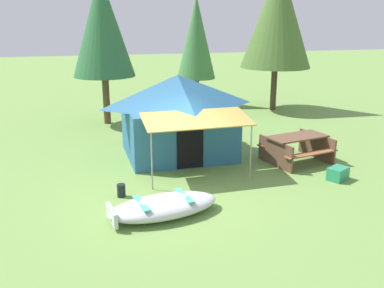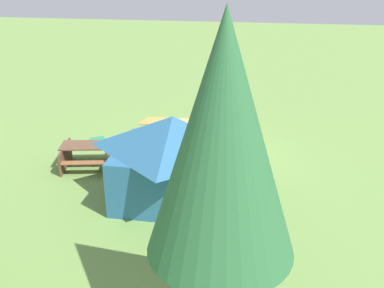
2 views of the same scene
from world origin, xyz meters
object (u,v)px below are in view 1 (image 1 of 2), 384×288
beached_rowboat (163,206)px  fuel_can (121,190)px  pine_tree_back_left (102,26)px  pine_tree_back_right (278,16)px  canvas_cabin_tent (178,114)px  cooler_box (338,174)px  picnic_table (297,146)px  pine_tree_far_center (196,38)px

beached_rowboat → fuel_can: (-0.77, 1.23, -0.06)m
pine_tree_back_left → pine_tree_back_right: bearing=5.9°
canvas_cabin_tent → pine_tree_back_left: 5.64m
cooler_box → pine_tree_back_right: bearing=76.0°
picnic_table → pine_tree_back_right: (2.51, 7.00, 3.66)m
canvas_cabin_tent → pine_tree_far_center: (2.58, 7.45, 1.88)m
pine_tree_back_left → pine_tree_back_right: pine_tree_back_right is taller
cooler_box → pine_tree_back_left: (-5.41, 7.83, 3.61)m
canvas_cabin_tent → pine_tree_far_center: bearing=70.9°
picnic_table → pine_tree_back_right: bearing=70.3°
beached_rowboat → picnic_table: size_ratio=1.28×
picnic_table → cooler_box: 1.68m
picnic_table → cooler_box: bearing=-77.4°
canvas_cabin_tent → fuel_can: 3.63m
beached_rowboat → canvas_cabin_tent: canvas_cabin_tent is taller
pine_tree_back_right → pine_tree_far_center: pine_tree_back_right is taller
pine_tree_back_right → pine_tree_far_center: 3.82m
canvas_cabin_tent → pine_tree_back_right: bearing=43.9°
pine_tree_back_left → pine_tree_back_right: 7.61m
pine_tree_back_right → fuel_can: bearing=-133.0°
canvas_cabin_tent → pine_tree_far_center: 8.10m
canvas_cabin_tent → cooler_box: bearing=-41.2°
cooler_box → pine_tree_far_center: size_ratio=0.10×
pine_tree_back_left → pine_tree_far_center: size_ratio=1.12×
pine_tree_far_center → beached_rowboat: bearing=-108.5°
cooler_box → fuel_can: 5.60m
picnic_table → pine_tree_far_center: 9.37m
cooler_box → pine_tree_back_right: (2.15, 8.61, 3.98)m
beached_rowboat → pine_tree_far_center: pine_tree_far_center is taller
picnic_table → pine_tree_back_left: (-5.05, 6.22, 3.29)m
pine_tree_back_right → beached_rowboat: bearing=-126.2°
canvas_cabin_tent → picnic_table: size_ratio=2.05×
picnic_table → cooler_box: size_ratio=3.87×
cooler_box → pine_tree_back_left: 10.18m
beached_rowboat → pine_tree_far_center: bearing=71.5°
pine_tree_far_center → cooler_box: bearing=-84.7°
fuel_can → pine_tree_back_right: (7.73, 8.29, 3.99)m
canvas_cabin_tent → pine_tree_back_left: pine_tree_back_left is taller
fuel_can → pine_tree_back_left: (0.18, 7.51, 3.63)m
pine_tree_back_left → pine_tree_back_right: size_ratio=0.89×
canvas_cabin_tent → beached_rowboat: bearing=-107.3°
beached_rowboat → cooler_box: beached_rowboat is taller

